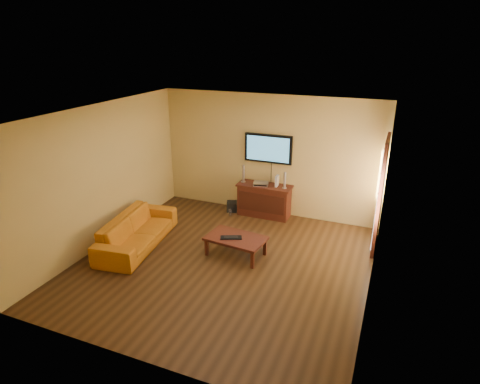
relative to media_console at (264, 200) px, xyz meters
The scene contains 14 objects.
ground_plane 2.29m from the media_console, 90.06° to the right, with size 5.00×5.00×0.00m, color #331F0E.
room_walls 2.10m from the media_console, 90.08° to the right, with size 5.00×5.00×5.00m.
french_door 2.61m from the media_console, 12.84° to the right, with size 0.07×1.02×2.22m.
media_console is the anchor object (origin of this frame).
television 1.17m from the media_console, 90.00° to the left, with size 1.08×0.08×0.64m.
coffee_table 1.89m from the media_console, 87.37° to the right, with size 1.13×0.75×0.37m.
sofa 2.90m from the media_console, 129.51° to the right, with size 2.06×0.60×0.80m, color #C56F15.
speaker_left 0.75m from the media_console, behind, with size 0.11×0.11×0.40m.
speaker_right 0.71m from the media_console, ahead, with size 0.10×0.10×0.37m.
av_receiver 0.41m from the media_console, 148.94° to the right, with size 0.32×0.23×0.07m, color silver.
game_console 0.56m from the media_console, ahead, with size 0.05×0.18×0.24m, color white.
subwoofer 0.82m from the media_console, behind, with size 0.23×0.23×0.23m, color black.
bottle 0.83m from the media_console, 155.54° to the right, with size 0.06×0.06×0.18m.
keyboard 1.94m from the media_console, 89.50° to the right, with size 0.42×0.29×0.02m.
Camera 1 is at (2.62, -5.69, 3.84)m, focal length 30.00 mm.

